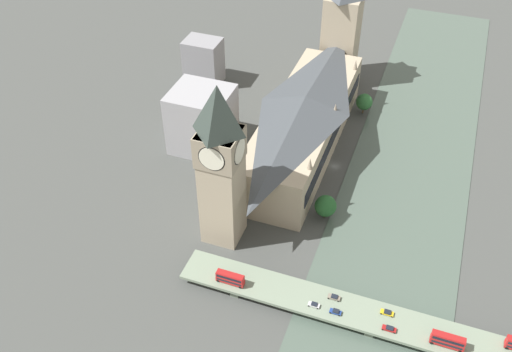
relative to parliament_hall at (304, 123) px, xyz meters
The scene contains 17 objects.
ground_plane 23.88m from the parliament_hall, 155.45° to the left, with size 600.00×600.00×0.00m, color #424442.
river_water 52.28m from the parliament_hall, behind, with size 52.44×360.00×0.30m, color #47564C.
parliament_hall is the anchor object (origin of this frame).
clock_tower 68.82m from the parliament_hall, 78.29° to the left, with size 15.07×15.07×68.12m.
victoria_tower 67.18m from the parliament_hall, 89.95° to the right, with size 17.62×17.62×59.47m.
road_bridge 99.59m from the parliament_hall, 120.15° to the left, with size 136.88×13.64×4.27m.
double_decker_bus_lead 115.59m from the parliament_hall, 129.72° to the left, with size 10.69×2.47×5.10m.
double_decker_bus_rear 89.20m from the parliament_hall, 89.71° to the left, with size 10.26×2.55×4.69m.
car_northbound_lead 99.46m from the parliament_hall, 122.92° to the left, with size 4.40×1.93×1.33m.
car_northbound_mid 90.78m from the parliament_hall, 113.21° to the left, with size 4.27×1.94×1.32m.
car_northbound_tail 96.76m from the parliament_hall, 112.92° to the left, with size 3.97×1.79×1.46m.
car_southbound_lead 93.80m from the parliament_hall, 108.71° to the left, with size 3.97×1.81×1.26m.
car_southbound_mid 105.49m from the parliament_hall, 121.94° to the left, with size 4.61×1.88×1.33m.
city_block_west 77.68m from the parliament_hall, 30.02° to the right, with size 18.85×14.44×24.57m.
city_block_center 46.40m from the parliament_hall, 17.76° to the left, with size 26.66×24.22×29.34m.
tree_embankment_near 47.21m from the parliament_hall, 117.51° to the left, with size 8.84×8.84×10.64m.
tree_embankment_mid 44.01m from the parliament_hall, 118.30° to the right, with size 8.24×8.24×10.77m.
Camera 1 is at (-34.40, 198.26, 163.65)m, focal length 40.00 mm.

